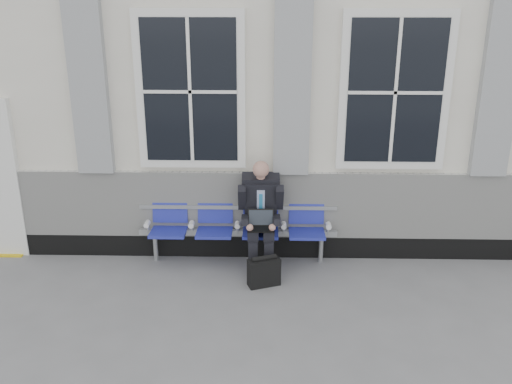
{
  "coord_description": "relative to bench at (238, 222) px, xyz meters",
  "views": [
    {
      "loc": [
        -1.17,
        -5.53,
        3.5
      ],
      "look_at": [
        -1.33,
        0.9,
        1.14
      ],
      "focal_mm": 40.0,
      "sensor_mm": 36.0,
      "label": 1
    }
  ],
  "objects": [
    {
      "name": "businessman",
      "position": [
        0.3,
        -0.14,
        0.22
      ],
      "size": [
        0.58,
        0.78,
        1.44
      ],
      "color": "black",
      "rests_on": "ground"
    },
    {
      "name": "bench",
      "position": [
        0.0,
        0.0,
        0.0
      ],
      "size": [
        2.6,
        0.47,
        0.91
      ],
      "color": "#9EA0A3",
      "rests_on": "ground"
    },
    {
      "name": "briefcase",
      "position": [
        0.35,
        -0.66,
        -0.37
      ],
      "size": [
        0.42,
        0.29,
        0.4
      ],
      "color": "black",
      "rests_on": "ground"
    },
    {
      "name": "ground",
      "position": [
        1.58,
        -1.32,
        -0.55
      ],
      "size": [
        70.0,
        70.0,
        0.0
      ],
      "primitive_type": "plane",
      "color": "slate",
      "rests_on": "ground"
    },
    {
      "name": "station_building",
      "position": [
        1.56,
        2.15,
        1.67
      ],
      "size": [
        14.4,
        4.4,
        4.49
      ],
      "color": "white",
      "rests_on": "ground"
    }
  ]
}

